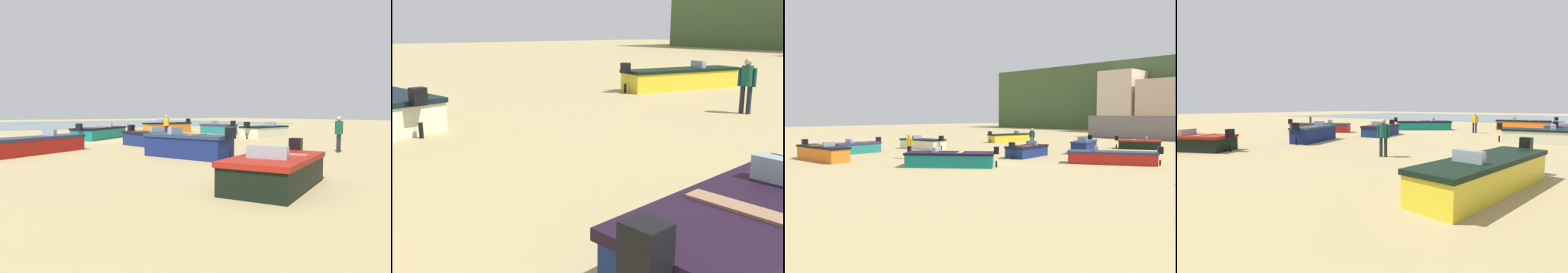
# 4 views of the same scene
# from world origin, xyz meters

# --- Properties ---
(boat_yellow_2) EXTENTS (2.08, 5.50, 1.17)m
(boat_yellow_2) POSITION_xyz_m (-11.33, 15.74, 0.43)
(boat_yellow_2) COLOR yellow
(boat_yellow_2) RESTS_ON ground
(boat_navy_3) EXTENTS (1.87, 3.83, 1.09)m
(boat_navy_3) POSITION_xyz_m (-0.81, 5.51, 0.40)
(boat_navy_3) COLOR navy
(boat_navy_3) RESTS_ON ground
(beach_walker_foreground) EXTENTS (0.53, 0.44, 1.62)m
(beach_walker_foreground) POSITION_xyz_m (-6.29, 13.04, 0.95)
(beach_walker_foreground) COLOR #1F232C
(beach_walker_foreground) RESTS_ON ground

